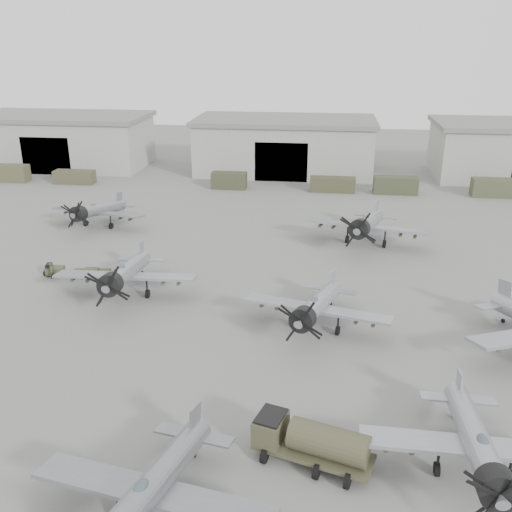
% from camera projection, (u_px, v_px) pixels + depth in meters
% --- Properties ---
extents(ground, '(220.00, 220.00, 0.00)m').
position_uv_depth(ground, '(211.00, 383.00, 37.45)').
color(ground, slate).
rests_on(ground, ground).
extents(hangar_left, '(29.00, 14.80, 8.70)m').
position_uv_depth(hangar_left, '(63.00, 140.00, 97.47)').
color(hangar_left, '#AAA99F').
rests_on(hangar_left, ground).
extents(hangar_center, '(29.00, 14.80, 8.70)m').
position_uv_depth(hangar_center, '(285.00, 145.00, 93.10)').
color(hangar_center, '#AAA99F').
rests_on(hangar_center, ground).
extents(support_truck_0, '(6.45, 2.20, 2.57)m').
position_uv_depth(support_truck_0, '(8.00, 173.00, 88.00)').
color(support_truck_0, '#48482F').
rests_on(support_truck_0, ground).
extents(support_truck_1, '(6.08, 2.20, 1.98)m').
position_uv_depth(support_truck_1, '(74.00, 177.00, 86.87)').
color(support_truck_1, '#43412C').
rests_on(support_truck_1, ground).
extents(support_truck_3, '(5.11, 2.20, 2.35)m').
position_uv_depth(support_truck_3, '(229.00, 180.00, 84.05)').
color(support_truck_3, '#373925').
rests_on(support_truck_3, ground).
extents(support_truck_4, '(6.51, 2.20, 2.07)m').
position_uv_depth(support_truck_4, '(333.00, 184.00, 82.36)').
color(support_truck_4, '#3C3C27').
rests_on(support_truck_4, ground).
extents(support_truck_5, '(6.21, 2.20, 2.45)m').
position_uv_depth(support_truck_5, '(396.00, 185.00, 81.26)').
color(support_truck_5, '#373C27').
rests_on(support_truck_5, ground).
extents(support_truck_6, '(5.82, 2.20, 2.55)m').
position_uv_depth(support_truck_6, '(493.00, 188.00, 79.71)').
color(support_truck_6, '#3F442C').
rests_on(support_truck_6, ground).
extents(aircraft_near_1, '(11.85, 10.67, 4.70)m').
position_uv_depth(aircraft_near_1, '(148.00, 492.00, 25.71)').
color(aircraft_near_1, gray).
rests_on(aircraft_near_1, ground).
extents(aircraft_near_2, '(11.74, 10.56, 4.71)m').
position_uv_depth(aircraft_near_2, '(478.00, 446.00, 28.56)').
color(aircraft_near_2, '#9B9FA4').
rests_on(aircraft_near_2, ground).
extents(aircraft_mid_1, '(12.22, 11.00, 4.89)m').
position_uv_depth(aircraft_mid_1, '(124.00, 274.00, 48.77)').
color(aircraft_mid_1, '#94989C').
rests_on(aircraft_mid_1, ground).
extents(aircraft_mid_2, '(11.60, 10.44, 4.62)m').
position_uv_depth(aircraft_mid_2, '(316.00, 307.00, 43.20)').
color(aircraft_mid_2, '#9EA2A7').
rests_on(aircraft_mid_2, ground).
extents(aircraft_far_0, '(11.53, 10.38, 4.58)m').
position_uv_depth(aircraft_far_0, '(96.00, 211.00, 66.67)').
color(aircraft_far_0, gray).
rests_on(aircraft_far_0, ground).
extents(aircraft_far_1, '(13.46, 12.12, 5.36)m').
position_uv_depth(aircraft_far_1, '(367.00, 224.00, 60.83)').
color(aircraft_far_1, '#96989E').
rests_on(aircraft_far_1, ground).
extents(fuel_tanker, '(6.69, 3.84, 2.45)m').
position_uv_depth(fuel_tanker, '(312.00, 440.00, 30.06)').
color(fuel_tanker, '#42402B').
rests_on(fuel_tanker, ground).
extents(tug_trailer, '(6.07, 1.80, 1.20)m').
position_uv_depth(tug_trailer, '(69.00, 271.00, 53.92)').
color(tug_trailer, '#3C412A').
rests_on(tug_trailer, ground).
extents(ground_crew, '(0.47, 0.63, 1.55)m').
position_uv_depth(ground_crew, '(52.00, 271.00, 53.12)').
color(ground_crew, '#3D3D28').
rests_on(ground_crew, ground).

